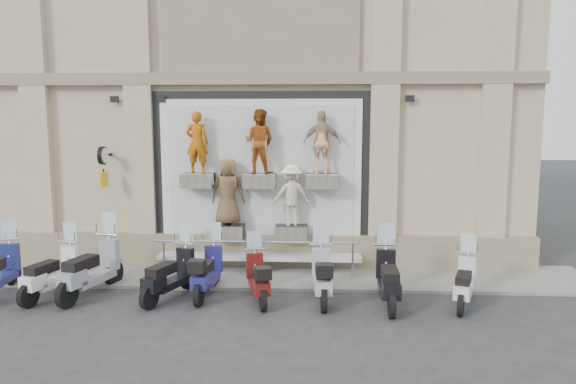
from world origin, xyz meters
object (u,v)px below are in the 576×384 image
at_px(scooter_e, 207,262).
at_px(clock_sign_bracket, 103,161).
at_px(scooter_c, 91,257).
at_px(scooter_h, 389,268).
at_px(scooter_d, 170,264).
at_px(scooter_f, 258,269).
at_px(scooter_g, 322,266).
at_px(scooter_i, 465,273).
at_px(guard_rail, 257,260).
at_px(scooter_b, 52,262).

bearing_deg(scooter_e, clock_sign_bracket, 152.12).
distance_m(scooter_c, scooter_h, 6.38).
relative_size(clock_sign_bracket, scooter_h, 0.52).
height_order(scooter_d, scooter_h, scooter_h).
relative_size(scooter_f, scooter_h, 0.88).
bearing_deg(scooter_g, clock_sign_bracket, 157.77).
bearing_deg(scooter_i, scooter_g, -162.37).
distance_m(scooter_d, scooter_f, 1.90).
height_order(guard_rail, scooter_g, scooter_g).
distance_m(scooter_d, scooter_i, 6.17).
bearing_deg(scooter_c, scooter_d, 10.57).
bearing_deg(guard_rail, scooter_i, -20.72).
distance_m(guard_rail, scooter_d, 2.34).
bearing_deg(scooter_i, scooter_h, -157.74).
xyz_separation_m(scooter_e, scooter_g, (2.50, -0.20, 0.01)).
distance_m(scooter_b, scooter_d, 2.57).
bearing_deg(scooter_e, scooter_f, -10.44).
xyz_separation_m(clock_sign_bracket, scooter_b, (-0.38, -2.06, -2.03)).
relative_size(scooter_d, scooter_i, 1.10).
height_order(scooter_e, scooter_f, scooter_e).
relative_size(guard_rail, scooter_d, 2.68).
relative_size(scooter_e, scooter_g, 0.99).
xyz_separation_m(clock_sign_bracket, scooter_e, (2.95, -1.79, -2.04)).
bearing_deg(clock_sign_bracket, scooter_h, -17.85).
bearing_deg(scooter_c, scooter_e, 17.44).
height_order(scooter_d, scooter_i, scooter_d).
distance_m(scooter_c, scooter_d, 1.77).
relative_size(guard_rail, scooter_b, 2.67).
bearing_deg(scooter_d, guard_rail, 63.99).
bearing_deg(scooter_g, scooter_h, -10.72).
bearing_deg(scooter_h, scooter_d, -179.62).
bearing_deg(scooter_h, clock_sign_bracket, 164.32).
bearing_deg(scooter_c, clock_sign_bracket, 116.57).
distance_m(clock_sign_bracket, scooter_i, 8.89).
xyz_separation_m(scooter_g, scooter_h, (1.36, -0.20, 0.03)).
bearing_deg(scooter_f, scooter_e, 151.48).
bearing_deg(scooter_i, clock_sign_bracket, -173.53).
bearing_deg(clock_sign_bracket, scooter_g, -20.05).
xyz_separation_m(clock_sign_bracket, scooter_f, (4.09, -2.07, -2.10)).
xyz_separation_m(guard_rail, scooter_i, (4.46, -1.69, 0.23)).
relative_size(scooter_d, scooter_f, 1.10).
relative_size(clock_sign_bracket, scooter_f, 0.59).
bearing_deg(guard_rail, scooter_h, -30.70).
height_order(scooter_b, scooter_c, scooter_c).
xyz_separation_m(scooter_d, scooter_i, (6.17, -0.11, -0.07)).
height_order(clock_sign_bracket, scooter_f, clock_sign_bracket).
distance_m(scooter_e, scooter_g, 2.51).
distance_m(clock_sign_bracket, scooter_b, 2.92).
relative_size(scooter_d, scooter_g, 1.00).
bearing_deg(scooter_i, scooter_b, -159.71).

